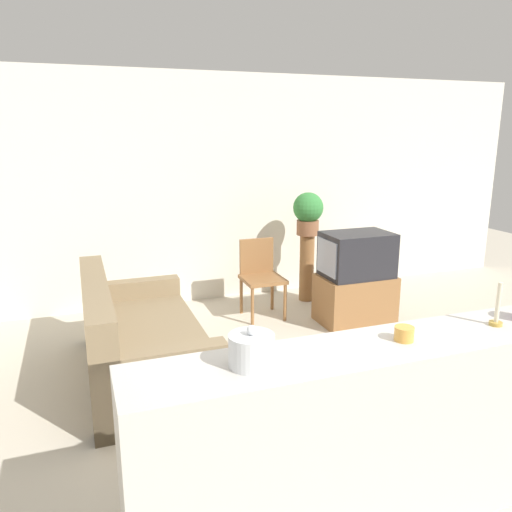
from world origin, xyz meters
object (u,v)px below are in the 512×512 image
at_px(potted_plant, 308,212).
at_px(decorative_bowl, 251,350).
at_px(wooden_chair, 260,273).
at_px(television, 357,255).
at_px(couch, 138,344).

bearing_deg(potted_plant, decorative_bowl, -119.49).
bearing_deg(wooden_chair, potted_plant, 22.20).
bearing_deg(decorative_bowl, television, 50.54).
distance_m(couch, television, 2.46).
relative_size(wooden_chair, potted_plant, 1.69).
bearing_deg(potted_plant, television, -78.21).
xyz_separation_m(couch, decorative_bowl, (0.29, -2.05, 0.79)).
distance_m(couch, decorative_bowl, 2.21).
distance_m(potted_plant, decorative_bowl, 3.86).
bearing_deg(wooden_chair, couch, -145.32).
distance_m(wooden_chair, decorative_bowl, 3.35).
height_order(wooden_chair, potted_plant, potted_plant).
distance_m(television, wooden_chair, 1.08).
height_order(couch, potted_plant, potted_plant).
height_order(couch, wooden_chair, couch).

